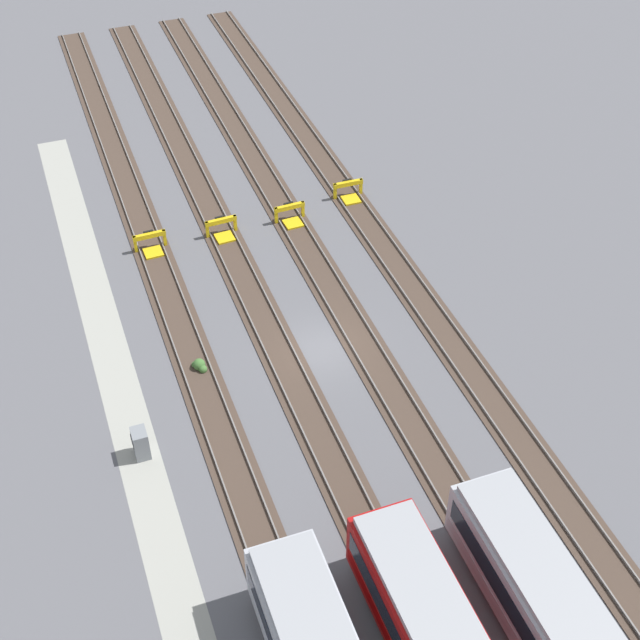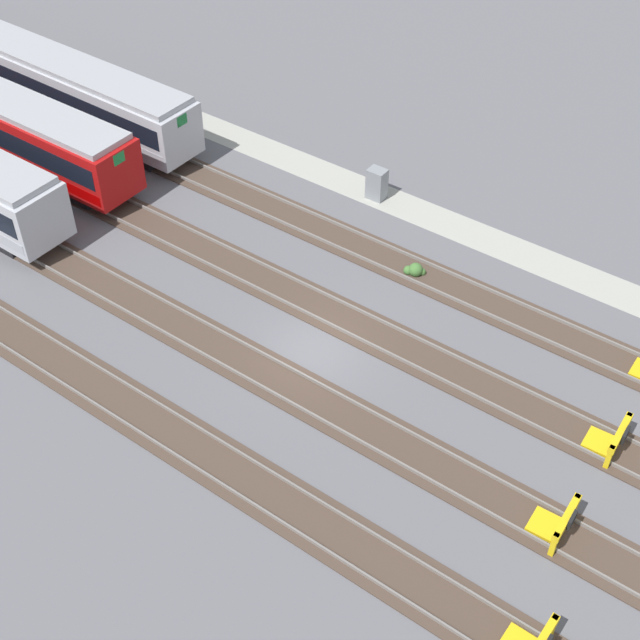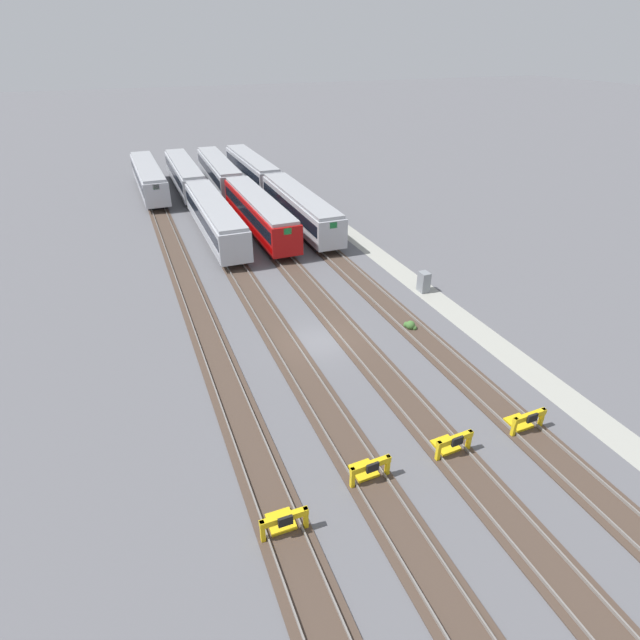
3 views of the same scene
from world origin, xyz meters
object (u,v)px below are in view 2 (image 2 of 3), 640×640
Objects in this scene: bumper_stop_middle_track at (557,523)px; weed_clump at (415,270)px; subway_car_front_row_right_inner at (62,86)px; electrical_cabinet at (377,184)px; bumper_stop_near_inner_track at (611,439)px.

bumper_stop_middle_track is 13.93m from weed_clump.
subway_car_front_row_right_inner reaches higher than bumper_stop_middle_track.
electrical_cabinet is at bearing -168.01° from subway_car_front_row_right_inner.
electrical_cabinet is (15.54, -12.68, 0.29)m from bumper_stop_middle_track.
bumper_stop_near_inner_track is 17.61m from electrical_cabinet.
bumper_stop_near_inner_track is at bearing 158.55° from weed_clump.
subway_car_front_row_right_inner is 19.59× the size of weed_clump.
weed_clump is (-4.67, 3.97, -0.56)m from electrical_cabinet.
subway_car_front_row_right_inner reaches higher than electrical_cabinet.
weed_clump is at bearing -38.72° from bumper_stop_middle_track.
bumper_stop_near_inner_track is 4.44m from bumper_stop_middle_track.
bumper_stop_middle_track is at bearing 165.18° from subway_car_front_row_right_inner.
electrical_cabinet is at bearing -27.91° from bumper_stop_near_inner_track.
electrical_cabinet reaches higher than bumper_stop_middle_track.
bumper_stop_near_inner_track is at bearing 172.47° from subway_car_front_row_right_inner.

